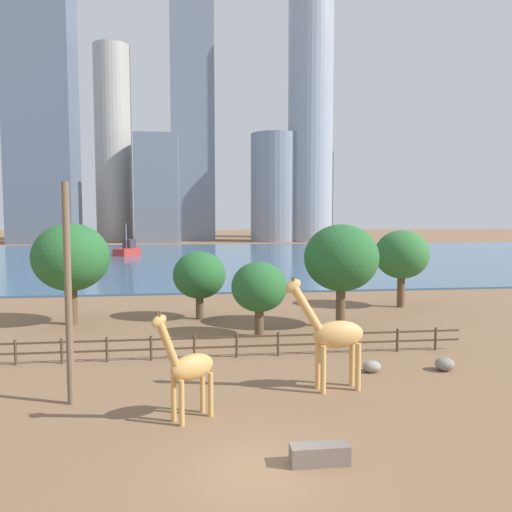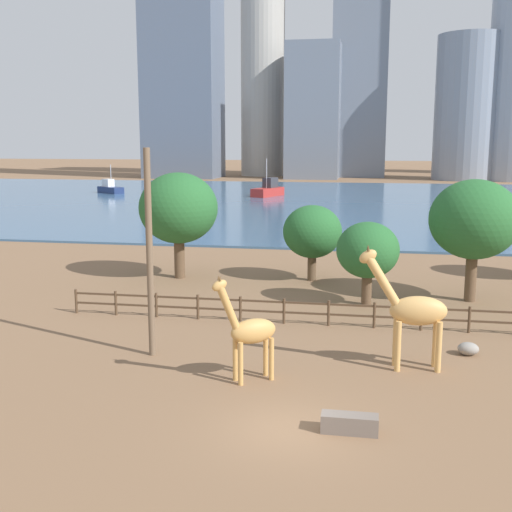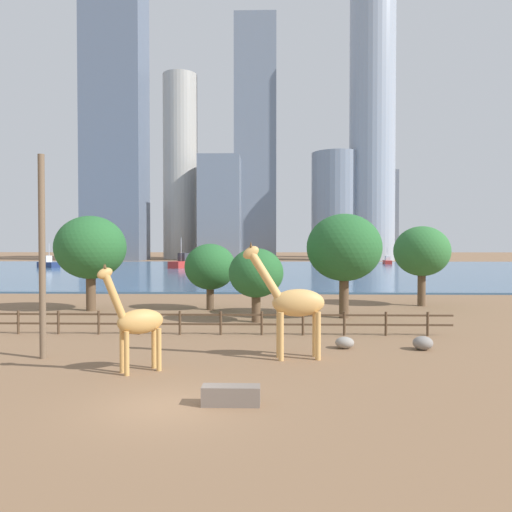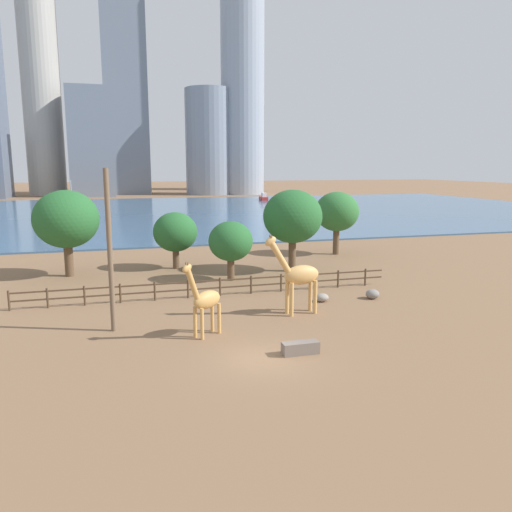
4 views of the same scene
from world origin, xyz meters
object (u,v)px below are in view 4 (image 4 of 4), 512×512
feeding_trough (300,348)px  tree_center_broad (66,220)px  giraffe_companion (205,300)px  tree_right_tall (231,242)px  giraffe_tall (298,275)px  boat_sailboat (264,198)px  tree_left_large (175,232)px  utility_pole (110,252)px  boulder_near_fence (372,294)px  boulder_by_pole (322,298)px  tree_right_small (337,212)px  tree_left_small (293,217)px  boat_ferry (73,206)px

feeding_trough → tree_center_broad: tree_center_broad is taller
giraffe_companion → tree_right_tall: size_ratio=0.90×
giraffe_tall → boat_sailboat: 100.79m
tree_left_large → tree_right_tall: bearing=-58.3°
utility_pole → boulder_near_fence: utility_pole is taller
boulder_near_fence → feeding_trough: 11.76m
giraffe_tall → boulder_by_pole: size_ratio=5.67×
feeding_trough → tree_right_small: bearing=61.8°
giraffe_companion → tree_left_large: tree_left_large is taller
feeding_trough → boulder_by_pole: bearing=60.5°
tree_left_small → boat_ferry: size_ratio=0.98×
giraffe_tall → boulder_near_fence: size_ratio=5.42×
utility_pole → boat_sailboat: 104.50m
giraffe_companion → tree_left_small: tree_left_small is taller
giraffe_tall → tree_left_large: giraffe_tall is taller
tree_right_tall → boat_sailboat: tree_right_tall is taller
tree_left_small → giraffe_tall: bearing=-108.3°
tree_left_large → tree_center_broad: tree_center_broad is taller
utility_pole → boulder_near_fence: size_ratio=9.46×
boulder_near_fence → utility_pole: bearing=-172.7°
boulder_near_fence → tree_center_broad: size_ratio=0.13×
giraffe_companion → boat_sailboat: size_ratio=0.94×
giraffe_tall → boat_ferry: boat_ferry is taller
tree_left_large → boat_sailboat: (32.44, 81.18, -2.36)m
tree_left_large → tree_left_small: size_ratio=0.71×
tree_left_small → boulder_by_pole: bearing=-98.3°
giraffe_companion → tree_center_broad: bearing=-100.2°
giraffe_tall → giraffe_companion: bearing=15.7°
feeding_trough → tree_left_large: tree_left_large is taller
utility_pole → tree_center_broad: utility_pole is taller
utility_pole → tree_center_broad: bearing=102.6°
giraffe_tall → tree_right_tall: (-1.88, 10.05, 0.67)m
boulder_by_pole → feeding_trough: (-4.77, -8.45, 0.02)m
tree_right_tall → giraffe_tall: bearing=-79.4°
boulder_by_pole → boat_sailboat: bearing=75.6°
giraffe_tall → giraffe_companion: size_ratio=1.19×
feeding_trough → boat_sailboat: (29.16, 103.40, 0.57)m
boulder_by_pole → boat_ferry: 78.05m
boulder_near_fence → tree_right_tall: 11.76m
tree_right_tall → boat_ferry: (-16.45, 67.31, -1.89)m
utility_pole → boat_ferry: size_ratio=1.24×
boulder_by_pole → tree_right_tall: 9.48m
feeding_trough → tree_left_small: (6.20, 18.30, 4.41)m
giraffe_tall → tree_left_small: bearing=-114.4°
giraffe_companion → boulder_by_pole: size_ratio=4.76×
feeding_trough → tree_left_small: 19.82m
tree_left_large → tree_right_small: size_ratio=0.78×
giraffe_companion → tree_center_broad: size_ratio=0.60×
tree_left_small → giraffe_companion: bearing=-125.0°
giraffe_tall → tree_right_small: size_ratio=0.79×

